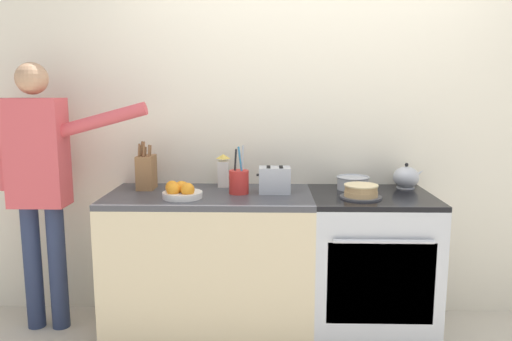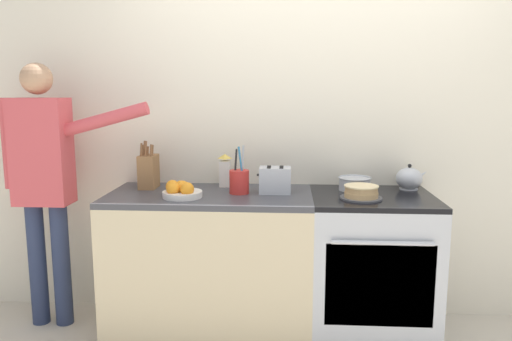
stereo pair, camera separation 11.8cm
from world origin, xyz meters
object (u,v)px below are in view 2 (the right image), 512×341
at_px(stove_range, 370,266).
at_px(tea_kettle, 409,179).
at_px(layer_cake, 361,193).
at_px(person_baker, 44,172).
at_px(milk_carton, 225,171).
at_px(utensil_crock, 239,181).
at_px(toaster, 275,180).
at_px(knife_block, 149,171).
at_px(fruit_bowl, 181,191).
at_px(mixing_bowl, 355,183).

bearing_deg(stove_range, tea_kettle, 38.62).
xyz_separation_m(layer_cake, person_baker, (-1.96, 0.13, 0.08)).
height_order(tea_kettle, milk_carton, milk_carton).
bearing_deg(person_baker, stove_range, 2.47).
distance_m(utensil_crock, person_baker, 1.23).
distance_m(toaster, person_baker, 1.45).
bearing_deg(knife_block, fruit_bowl, -45.11).
bearing_deg(utensil_crock, tea_kettle, 10.42).
bearing_deg(mixing_bowl, layer_cake, -88.63).
distance_m(mixing_bowl, fruit_bowl, 1.09).
distance_m(tea_kettle, utensil_crock, 1.09).
height_order(knife_block, milk_carton, knife_block).
height_order(stove_range, fruit_bowl, fruit_bowl).
height_order(layer_cake, utensil_crock, utensil_crock).
relative_size(tea_kettle, toaster, 0.97).
height_order(mixing_bowl, knife_block, knife_block).
relative_size(mixing_bowl, knife_block, 0.67).
bearing_deg(milk_carton, toaster, -28.61).
relative_size(utensil_crock, milk_carton, 1.38).
height_order(tea_kettle, fruit_bowl, tea_kettle).
xyz_separation_m(toaster, milk_carton, (-0.33, 0.18, 0.02)).
bearing_deg(stove_range, utensil_crock, 179.22).
distance_m(stove_range, toaster, 0.79).
bearing_deg(utensil_crock, fruit_bowl, -157.69).
relative_size(fruit_bowl, toaster, 1.13).
bearing_deg(mixing_bowl, fruit_bowl, -165.02).
distance_m(mixing_bowl, toaster, 0.51).
height_order(utensil_crock, toaster, utensil_crock).
xyz_separation_m(layer_cake, milk_carton, (-0.84, 0.32, 0.07)).
height_order(stove_range, person_baker, person_baker).
bearing_deg(tea_kettle, person_baker, -175.60).
height_order(tea_kettle, mixing_bowl, tea_kettle).
height_order(utensil_crock, person_baker, person_baker).
relative_size(stove_range, fruit_bowl, 3.81).
height_order(stove_range, tea_kettle, tea_kettle).
distance_m(layer_cake, toaster, 0.52).
xyz_separation_m(tea_kettle, fruit_bowl, (-1.40, -0.33, -0.03)).
xyz_separation_m(fruit_bowl, toaster, (0.55, 0.16, 0.04)).
bearing_deg(fruit_bowl, utensil_crock, 22.31).
xyz_separation_m(mixing_bowl, milk_carton, (-0.83, 0.06, 0.06)).
distance_m(layer_cake, milk_carton, 0.90).
relative_size(stove_range, milk_carton, 4.15).
relative_size(layer_cake, mixing_bowl, 1.18).
height_order(tea_kettle, toaster, same).
height_order(mixing_bowl, person_baker, person_baker).
bearing_deg(toaster, mixing_bowl, 13.18).
height_order(stove_range, mixing_bowl, mixing_bowl).
bearing_deg(knife_block, layer_cake, -10.13).
bearing_deg(layer_cake, tea_kettle, 41.32).
bearing_deg(person_baker, mixing_bowl, 6.99).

